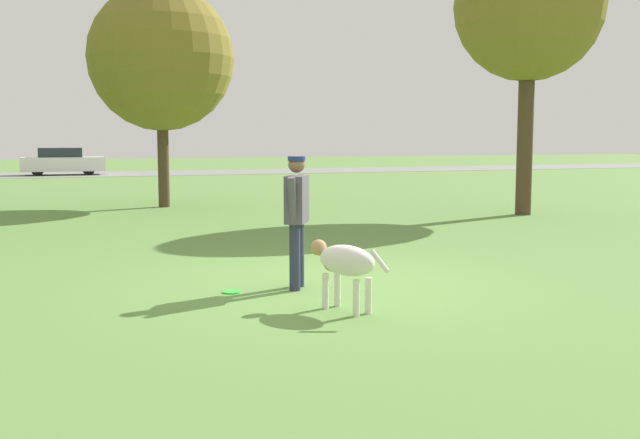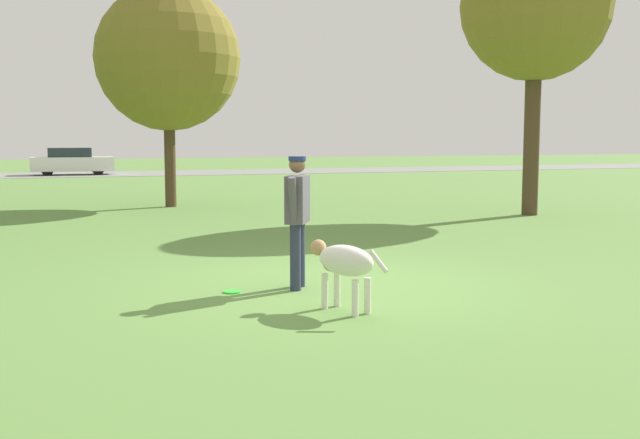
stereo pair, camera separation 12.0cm
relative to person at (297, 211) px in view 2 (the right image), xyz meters
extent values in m
plane|color=#608C42|center=(0.47, 0.15, -0.94)|extent=(120.00, 120.00, 0.00)
cube|color=gray|center=(0.47, 30.71, -0.94)|extent=(120.00, 6.00, 0.01)
cylinder|color=#2D334C|center=(0.06, 0.11, -0.54)|extent=(0.18, 0.18, 0.80)
cylinder|color=#2D334C|center=(-0.06, -0.11, -0.54)|extent=(0.18, 0.18, 0.80)
cube|color=#514C56|center=(0.00, 0.00, 0.14)|extent=(0.42, 0.50, 0.56)
cylinder|color=#514C56|center=(0.13, 0.22, 0.14)|extent=(0.18, 0.22, 0.57)
cylinder|color=#514C56|center=(-0.13, -0.22, 0.14)|extent=(0.18, 0.22, 0.57)
sphere|color=brown|center=(0.00, 0.00, 0.55)|extent=(0.27, 0.27, 0.20)
cylinder|color=navy|center=(0.00, 0.00, 0.62)|extent=(0.28, 0.28, 0.05)
ellipsoid|color=silver|center=(0.10, -1.31, -0.40)|extent=(0.57, 0.81, 0.32)
ellipsoid|color=tan|center=(0.03, -1.12, -0.46)|extent=(0.27, 0.25, 0.18)
sphere|color=tan|center=(-0.06, -0.91, -0.32)|extent=(0.23, 0.23, 0.18)
cylinder|color=silver|center=(-0.07, -1.13, -0.75)|extent=(0.09, 0.09, 0.38)
cylinder|color=silver|center=(0.10, -1.06, -0.75)|extent=(0.09, 0.09, 0.38)
cylinder|color=silver|center=(0.11, -1.55, -0.75)|extent=(0.09, 0.09, 0.38)
cylinder|color=silver|center=(0.27, -1.49, -0.75)|extent=(0.09, 0.09, 0.38)
cylinder|color=silver|center=(0.28, -1.74, -0.36)|extent=(0.14, 0.25, 0.22)
cylinder|color=#33D838|center=(-0.80, 0.03, -0.93)|extent=(0.21, 0.21, 0.02)
torus|color=#33D838|center=(-0.80, 0.03, -0.93)|extent=(0.21, 0.21, 0.02)
cylinder|color=#4C3826|center=(7.84, 6.41, 0.83)|extent=(0.37, 0.37, 3.54)
sphere|color=olive|center=(7.84, 6.41, 3.88)|extent=(3.43, 3.43, 3.43)
cylinder|color=#4C3826|center=(0.20, 11.42, 0.29)|extent=(0.29, 0.29, 2.45)
sphere|color=olive|center=(0.20, 11.42, 2.92)|extent=(3.74, 3.74, 3.74)
cube|color=white|center=(-1.76, 30.39, -0.40)|extent=(3.92, 1.72, 0.68)
cube|color=#232D38|center=(-1.88, 30.40, 0.17)|extent=(2.05, 1.46, 0.45)
cylinder|color=black|center=(-0.59, 31.08, -0.65)|extent=(0.58, 0.21, 0.57)
cylinder|color=black|center=(-0.61, 29.67, -0.65)|extent=(0.58, 0.21, 0.57)
cylinder|color=black|center=(-2.92, 31.12, -0.65)|extent=(0.58, 0.21, 0.57)
cylinder|color=black|center=(-2.94, 29.71, -0.65)|extent=(0.58, 0.21, 0.57)
camera|label=1|loc=(-2.85, -8.39, 0.86)|focal=42.00mm
camera|label=2|loc=(-2.74, -8.43, 0.86)|focal=42.00mm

